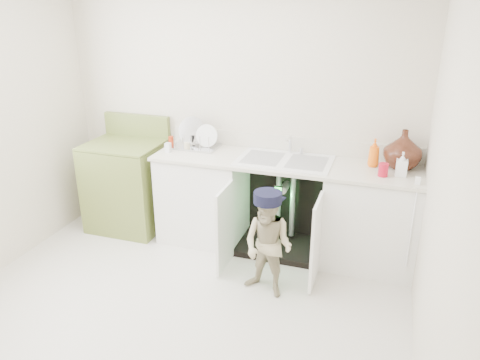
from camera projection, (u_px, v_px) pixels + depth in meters
name	position (u px, v px, depth m)	size (l,w,h in m)	color
ground	(177.00, 310.00, 3.66)	(3.50, 3.50, 0.00)	beige
room_shell	(168.00, 159.00, 3.20)	(6.00, 5.50, 1.26)	beige
counter_run	(287.00, 203.00, 4.38)	(2.44, 1.02, 1.24)	white
avocado_stove	(128.00, 184.00, 4.85)	(0.74, 0.65, 1.14)	olive
repair_worker	(268.00, 244.00, 3.71)	(0.50, 0.63, 0.89)	#C3AF8C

